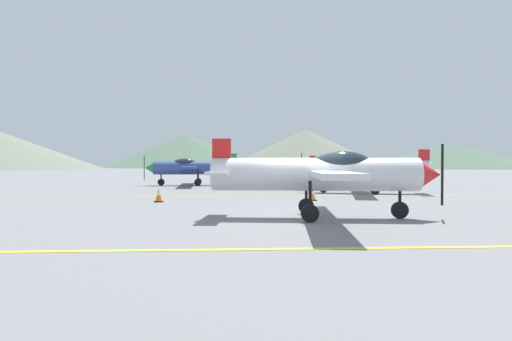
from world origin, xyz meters
The scene contains 13 objects.
ground_plane centered at (0.00, 0.00, 0.00)m, with size 400.00×400.00×0.00m, color slate.
apron_line_near centered at (0.00, -4.62, 0.01)m, with size 80.00×0.16×0.01m, color yellow.
apron_line_far centered at (0.00, 8.10, 0.01)m, with size 80.00×0.16×0.01m, color yellow.
airplane_near centered at (0.66, -0.12, 1.36)m, with size 7.04×8.09×2.42m.
airplane_mid centered at (5.22, 10.13, 1.36)m, with size 7.07×8.03×2.42m.
airplane_far centered at (-5.26, 18.85, 1.36)m, with size 7.01×8.07×2.42m.
airplane_back centered at (2.45, 27.41, 1.36)m, with size 6.95×8.03×2.42m.
car_sedan centered at (8.72, 17.29, 0.84)m, with size 4.33×2.07×1.62m.
traffic_cone_front centered at (1.43, 5.70, 0.29)m, with size 0.36×0.36×0.59m.
traffic_cone_side centered at (-5.28, 5.36, 0.29)m, with size 0.36×0.36×0.59m.
hill_centerleft centered at (-21.69, 154.60, 6.55)m, with size 64.68×64.68×13.10m, color #4C6651.
hill_centerright centered at (22.83, 132.90, 6.84)m, with size 56.83×56.83×13.69m, color slate.
hill_right centered at (68.89, 122.57, 4.19)m, with size 57.18×57.18×8.39m, color #4C6651.
Camera 1 is at (-2.01, -12.51, 1.65)m, focal length 29.04 mm.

